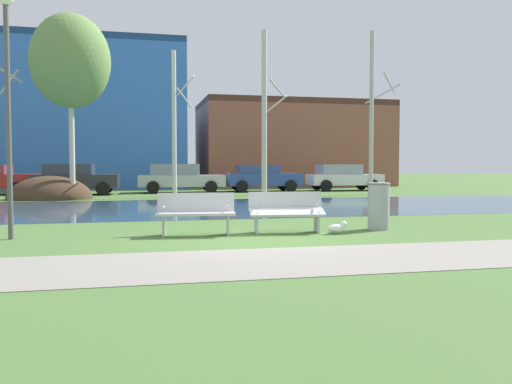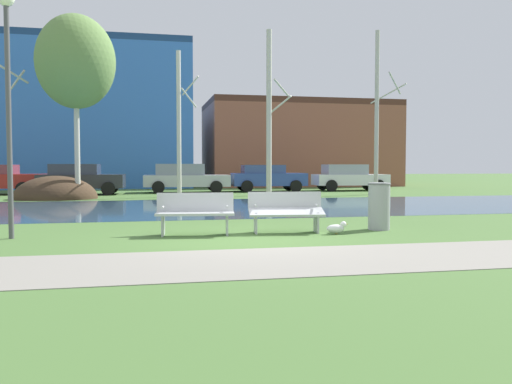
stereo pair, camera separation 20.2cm
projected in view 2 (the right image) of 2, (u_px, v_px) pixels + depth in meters
ground_plane at (198, 203)px, 20.10m from camera, size 120.00×120.00×0.00m
paved_path_strip at (279, 261)px, 8.03m from camera, size 60.00×2.43×0.01m
river_band at (204, 207)px, 18.22m from camera, size 80.00×8.39×0.01m
soil_mound at (56, 199)px, 22.84m from camera, size 3.51×2.72×1.98m
bench_left at (195, 212)px, 11.01m from camera, size 1.66×0.75×0.87m
bench_right at (286, 211)px, 11.40m from camera, size 1.66×0.75×0.87m
trash_bin at (379, 205)px, 11.92m from camera, size 0.51×0.51×1.05m
seagull at (337, 228)px, 11.15m from camera, size 0.47×0.18×0.27m
streetlamp at (8, 71)px, 10.33m from camera, size 0.32×0.32×4.82m
birch_left at (76, 62)px, 22.22m from camera, size 3.26×3.26×7.72m
birch_center_left at (179, 123)px, 24.20m from camera, size 1.04×1.72×6.62m
birch_center at (269, 112)px, 25.23m from camera, size 1.22×2.03×7.82m
birch_center_right at (378, 112)px, 25.94m from camera, size 1.59×2.68×7.96m
parked_sedan_second_dark at (80, 178)px, 26.09m from camera, size 4.10×2.20×1.50m
parked_hatch_third_silver at (185, 177)px, 28.12m from camera, size 4.55×2.24×1.51m
parked_wagon_fourth_blue at (267, 177)px, 29.22m from camera, size 4.09×2.20×1.45m
parked_suv_fifth_white at (348, 177)px, 30.14m from camera, size 4.19×2.13×1.48m
building_blue_store at (67, 117)px, 35.83m from camera, size 16.06×9.90×9.32m
building_brick_low at (298, 144)px, 38.24m from camera, size 12.98×7.55×5.86m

